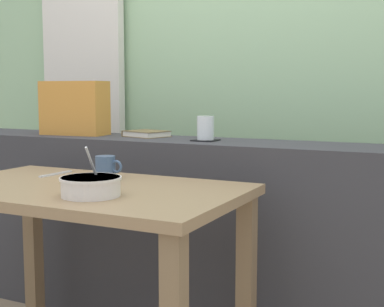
{
  "coord_description": "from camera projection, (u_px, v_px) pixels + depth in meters",
  "views": [
    {
      "loc": [
        1.07,
        -1.6,
        1.05
      ],
      "look_at": [
        0.1,
        0.37,
        0.79
      ],
      "focal_mm": 51.37,
      "sensor_mm": 36.0,
      "label": 1
    }
  ],
  "objects": [
    {
      "name": "breakfast_table",
      "position": [
        86.0,
        219.0,
        1.93
      ],
      "size": [
        1.1,
        0.65,
        0.71
      ],
      "color": "#826849",
      "rests_on": "ground"
    },
    {
      "name": "soup_bowl",
      "position": [
        91.0,
        186.0,
        1.73
      ],
      "size": [
        0.2,
        0.2,
        0.16
      ],
      "color": "silver",
      "rests_on": "breakfast_table"
    },
    {
      "name": "curtain_left_panel",
      "position": [
        83.0,
        57.0,
        3.34
      ],
      "size": [
        0.56,
        0.06,
        2.5
      ],
      "primitive_type": "cube",
      "color": "silver",
      "rests_on": "ground"
    },
    {
      "name": "juice_glass",
      "position": [
        205.0,
        129.0,
        2.35
      ],
      "size": [
        0.07,
        0.07,
        0.1
      ],
      "color": "white",
      "rests_on": "coaster_square"
    },
    {
      "name": "outdoor_backdrop",
      "position": [
        246.0,
        24.0,
        2.97
      ],
      "size": [
        4.8,
        0.08,
        2.8
      ],
      "primitive_type": "cube",
      "color": "#9EC699",
      "rests_on": "ground"
    },
    {
      "name": "closed_book",
      "position": [
        146.0,
        134.0,
        2.57
      ],
      "size": [
        0.22,
        0.2,
        0.03
      ],
      "color": "brown",
      "rests_on": "dark_console_ledge"
    },
    {
      "name": "fork_utensil",
      "position": [
        56.0,
        174.0,
        2.18
      ],
      "size": [
        0.03,
        0.17,
        0.01
      ],
      "primitive_type": "cube",
      "rotation": [
        0.0,
        0.0,
        -0.06
      ],
      "color": "silver",
      "rests_on": "breakfast_table"
    },
    {
      "name": "coaster_square",
      "position": [
        205.0,
        140.0,
        2.35
      ],
      "size": [
        0.1,
        0.1,
        0.0
      ],
      "primitive_type": "cube",
      "color": "black",
      "rests_on": "dark_console_ledge"
    },
    {
      "name": "dark_console_ledge",
      "position": [
        189.0,
        232.0,
        2.46
      ],
      "size": [
        2.8,
        0.36,
        0.83
      ],
      "primitive_type": "cube",
      "color": "#38383D",
      "rests_on": "ground"
    },
    {
      "name": "throw_pillow",
      "position": [
        75.0,
        108.0,
        2.67
      ],
      "size": [
        0.33,
        0.17,
        0.26
      ],
      "primitive_type": "cube",
      "rotation": [
        0.0,
        0.0,
        0.08
      ],
      "color": "#D18938",
      "rests_on": "dark_console_ledge"
    },
    {
      "name": "ceramic_mug",
      "position": [
        106.0,
        167.0,
        2.09
      ],
      "size": [
        0.11,
        0.08,
        0.08
      ],
      "color": "#3D567A",
      "rests_on": "breakfast_table"
    }
  ]
}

